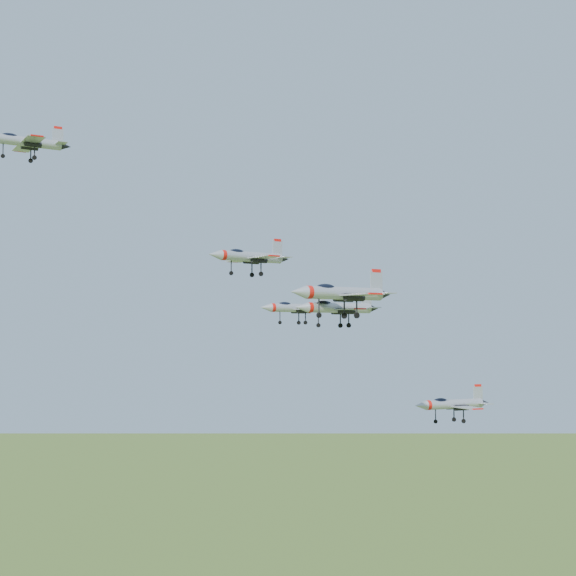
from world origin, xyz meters
name	(u,v)px	position (x,y,z in m)	size (l,w,h in m)	color
jet_lead	(24,141)	(-27.82, 7.45, 147.55)	(11.56, 9.59, 3.09)	#9A9EA6
jet_left_high	(249,256)	(-2.30, -4.77, 133.00)	(11.71, 9.81, 3.14)	#9A9EA6
jet_right_high	(341,293)	(5.09, -14.96, 128.16)	(14.08, 11.69, 3.76)	#9A9EA6
jet_left_low	(295,308)	(10.15, 7.99, 127.20)	(11.53, 9.50, 3.09)	#9A9EA6
jet_right_low	(337,308)	(7.67, -9.12, 126.66)	(11.75, 9.64, 3.15)	#9A9EA6
jet_trail	(452,404)	(28.73, -3.82, 113.64)	(12.44, 10.22, 3.33)	#9A9EA6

